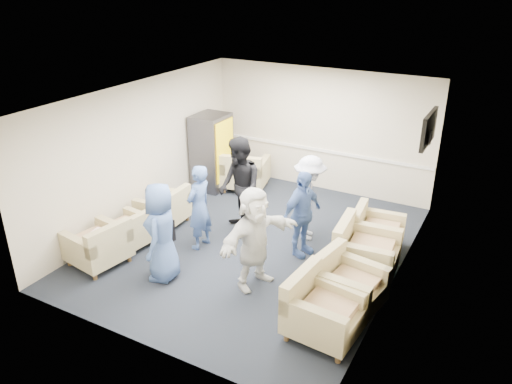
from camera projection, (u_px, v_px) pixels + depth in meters
The scene contains 25 objects.
floor at pixel (254, 245), 9.02m from camera, with size 6.00×6.00×0.00m, color black.
ceiling at pixel (254, 97), 7.92m from camera, with size 6.00×6.00×0.00m, color silver.
back_wall at pixel (320, 130), 10.87m from camera, with size 5.00×0.02×2.70m, color beige.
front_wall at pixel (135, 257), 6.06m from camera, with size 5.00×0.02×2.70m, color beige.
left_wall at pixel (140, 152), 9.56m from camera, with size 0.02×6.00×2.70m, color beige.
right_wall at pixel (402, 206), 7.37m from camera, with size 0.02×6.00×2.70m, color beige.
chair_rail at pixel (319, 150), 11.04m from camera, with size 4.98×0.04×0.06m, color silver.
tv at pixel (429, 129), 8.56m from camera, with size 0.10×1.00×0.58m.
armchair_left_near at pixel (100, 247), 8.28m from camera, with size 0.98×0.98×0.69m.
armchair_left_mid at pixel (129, 232), 8.83m from camera, with size 0.84×0.84×0.60m.
armchair_left_far at pixel (165, 209), 9.61m from camera, with size 0.85×0.85×0.65m.
armchair_right_near at pixel (321, 311), 6.68m from camera, with size 1.00×1.00×0.74m.
armchair_right_midnear at pixel (344, 287), 7.20m from camera, with size 1.04×1.04×0.72m.
armchair_right_midfar at pixel (363, 252), 8.05m from camera, with size 1.03×1.03×0.76m.
armchair_right_far at pixel (374, 233), 8.73m from camera, with size 0.91×0.91×0.67m.
armchair_corner at pixel (245, 173), 11.16m from camera, with size 1.15×1.15×0.76m.
vending_machine at pixel (212, 152), 11.08m from camera, with size 0.69×0.80×1.69m.
backpack at pixel (165, 228), 9.07m from camera, with size 0.31×0.24×0.49m.
pillow at pixel (98, 237), 8.23m from camera, with size 0.42×0.31×0.12m, color white.
person_front_left at pixel (161, 232), 7.76m from camera, with size 0.79×0.52×1.62m, color #4360A0.
person_mid_left at pixel (199, 207), 8.67m from camera, with size 0.56×0.37×1.54m, color #4360A0.
person_back_left at pixel (240, 188), 9.06m from camera, with size 0.90×0.70×1.86m, color black.
person_back_right at pixel (309, 198), 8.96m from camera, with size 1.02×0.59×1.59m, color silver.
person_mid_right at pixel (302, 214), 8.43m from camera, with size 0.90×0.38×1.54m, color #4360A0.
person_front_right at pixel (254, 238), 7.57m from camera, with size 1.53×0.49×1.65m, color silver.
Camera 1 is at (3.78, -6.87, 4.55)m, focal length 35.00 mm.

